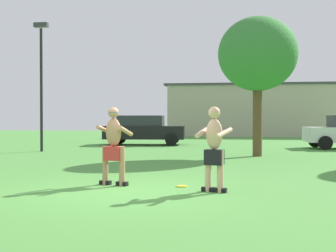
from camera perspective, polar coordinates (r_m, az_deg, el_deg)
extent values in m
plane|color=#4C8E3D|center=(9.08, -5.50, -8.28)|extent=(80.00, 80.00, 0.00)
cube|color=black|center=(10.06, -7.94, -7.11)|extent=(0.28, 0.17, 0.09)
cylinder|color=tan|center=(10.01, -7.94, -4.96)|extent=(0.13, 0.13, 0.85)
cube|color=black|center=(9.85, -5.84, -7.28)|extent=(0.28, 0.17, 0.09)
cylinder|color=tan|center=(9.81, -5.85, -5.09)|extent=(0.13, 0.13, 0.85)
cube|color=red|center=(9.88, -6.91, -3.46)|extent=(0.43, 0.33, 0.31)
ellipsoid|color=tan|center=(9.86, -6.92, -0.79)|extent=(0.41, 0.31, 0.61)
cylinder|color=tan|center=(10.06, -7.82, -0.58)|extent=(0.34, 0.56, 0.27)
cylinder|color=tan|center=(9.83, -5.41, -0.62)|extent=(0.22, 0.59, 0.26)
sphere|color=tan|center=(9.85, -6.92, 1.71)|extent=(0.23, 0.23, 0.23)
cone|color=#194CA5|center=(9.85, -6.92, 2.08)|extent=(0.30, 0.30, 0.13)
cube|color=black|center=(9.01, 6.63, -8.07)|extent=(0.28, 0.17, 0.09)
cylinder|color=#E0AD89|center=(8.95, 6.63, -5.69)|extent=(0.13, 0.13, 0.84)
cube|color=black|center=(9.08, 5.10, -8.00)|extent=(0.28, 0.17, 0.09)
cylinder|color=#E0AD89|center=(9.03, 5.10, -5.64)|extent=(0.13, 0.13, 0.84)
cube|color=black|center=(8.96, 5.87, -3.95)|extent=(0.41, 0.32, 0.30)
ellipsoid|color=#E0AD89|center=(8.93, 5.87, -1.03)|extent=(0.38, 0.30, 0.61)
cylinder|color=#E0AD89|center=(8.77, 7.10, -0.88)|extent=(0.34, 0.56, 0.21)
cylinder|color=#E0AD89|center=(8.91, 4.28, -0.84)|extent=(0.24, 0.59, 0.20)
sphere|color=#E0AD89|center=(8.93, 5.88, 1.71)|extent=(0.23, 0.23, 0.23)
cylinder|color=yellow|center=(9.66, 1.80, -7.63)|extent=(0.24, 0.24, 0.03)
cube|color=black|center=(24.33, -2.96, -0.81)|extent=(4.41, 2.08, 0.70)
cube|color=#282D33|center=(24.35, -3.43, 0.67)|extent=(2.51, 1.74, 0.56)
cylinder|color=black|center=(25.10, 0.72, -1.55)|extent=(0.65, 0.26, 0.64)
cylinder|color=black|center=(23.30, 0.43, -1.75)|extent=(0.65, 0.26, 0.64)
cylinder|color=black|center=(25.47, -6.06, -1.52)|extent=(0.65, 0.26, 0.64)
cylinder|color=black|center=(23.70, -6.85, -1.71)|extent=(0.65, 0.26, 0.64)
cylinder|color=black|center=(21.67, 19.28, -2.03)|extent=(0.65, 0.27, 0.64)
cylinder|color=black|center=(23.41, 18.12, -1.79)|extent=(0.65, 0.27, 0.64)
cylinder|color=black|center=(20.29, -15.75, 4.40)|extent=(0.12, 0.12, 5.32)
cube|color=#333338|center=(20.65, -15.79, 12.21)|extent=(0.60, 0.24, 0.20)
cube|color=#B2A893|center=(37.13, 11.18, 1.85)|extent=(13.90, 5.20, 3.96)
cube|color=#3F3F44|center=(37.22, 11.19, 5.02)|extent=(14.46, 5.40, 0.16)
cylinder|color=brown|center=(17.44, 11.25, 0.99)|extent=(0.35, 0.35, 2.91)
ellipsoid|color=#387F38|center=(17.61, 11.28, 8.95)|extent=(3.00, 3.00, 2.82)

